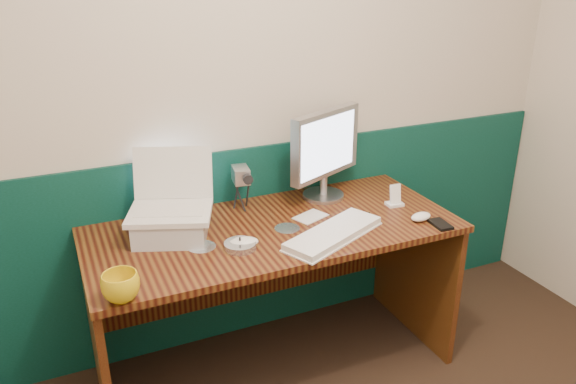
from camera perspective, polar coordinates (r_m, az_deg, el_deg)
name	(u,v)px	position (r m, az deg, el deg)	size (l,w,h in m)	color
back_wall	(243,95)	(2.60, -4.60, 9.77)	(3.50, 0.04, 2.50)	beige
wainscot	(248,243)	(2.85, -4.05, -5.16)	(3.48, 0.02, 1.00)	#073025
desk	(275,300)	(2.62, -1.37, -10.95)	(1.60, 0.70, 0.75)	black
laptop_riser	(171,226)	(2.37, -11.77, -3.44)	(0.29, 0.24, 0.10)	silver
laptop	(168,184)	(2.30, -12.14, 0.80)	(0.33, 0.26, 0.28)	silver
monitor	(324,154)	(2.66, 3.71, 3.89)	(0.44, 0.13, 0.44)	#AFAFB4
keyboard	(333,234)	(2.35, 4.64, -4.30)	(0.48, 0.16, 0.03)	white
mouse_right	(421,217)	(2.56, 13.35, -2.45)	(0.10, 0.06, 0.03)	white
mouse_left	(244,242)	(2.27, -4.51, -5.10)	(0.12, 0.07, 0.04)	white
mug	(121,287)	(2.00, -16.64, -9.22)	(0.13, 0.13, 0.10)	yellow
camcorder	(241,190)	(2.59, -4.77, 0.16)	(0.08, 0.12, 0.18)	silver
cd_spindle	(240,246)	(2.26, -4.89, -5.45)	(0.13, 0.13, 0.03)	silver
cd_loose_a	(201,247)	(2.30, -8.78, -5.51)	(0.12, 0.12, 0.00)	silver
cd_loose_b	(287,228)	(2.42, -0.09, -3.70)	(0.11, 0.11, 0.00)	silver
pen	(364,219)	(2.52, 7.70, -2.71)	(0.01, 0.01, 0.14)	black
papers	(311,217)	(2.53, 2.30, -2.52)	(0.15, 0.10, 0.00)	silver
dock	(395,204)	(2.69, 10.77, -1.20)	(0.08, 0.06, 0.01)	white
music_player	(395,194)	(2.67, 10.85, -0.17)	(0.05, 0.01, 0.09)	white
pda	(440,224)	(2.53, 15.22, -3.18)	(0.07, 0.11, 0.01)	black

